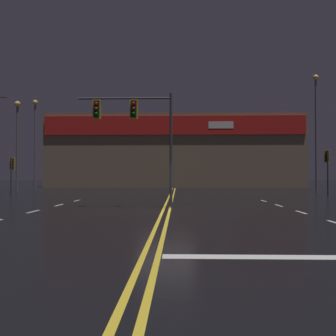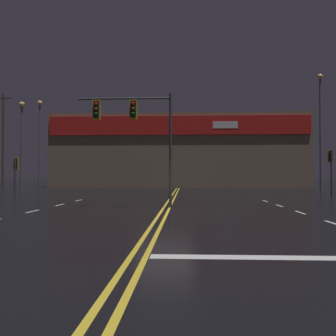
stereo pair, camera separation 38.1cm
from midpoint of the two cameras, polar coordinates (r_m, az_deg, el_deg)
name	(u,v)px [view 2 (the right image)]	position (r m, az deg, el deg)	size (l,w,h in m)	color
ground_plane	(164,212)	(16.53, 0.09, -6.71)	(200.00, 200.00, 0.00)	black
road_markings	(195,217)	(14.56, 4.86, -7.46)	(17.49, 60.00, 0.01)	gold
traffic_signal_median	(133,120)	(18.95, -4.81, 7.27)	(4.73, 0.36, 5.72)	#38383D
traffic_signal_corner_northeast	(331,162)	(31.92, 23.87, 0.86)	(0.42, 0.36, 3.61)	#38383D
traffic_signal_corner_northwest	(16,168)	(32.85, -21.90, 0.06)	(0.42, 0.36, 3.06)	#38383D
streetlight_near_right	(22,134)	(39.69, -21.15, 4.91)	(0.56, 0.56, 8.89)	#59595E
streetlight_median_approach	(40,133)	(44.20, -18.75, 5.06)	(0.56, 0.56, 9.97)	#59595E
streetlight_far_left	(320,118)	(40.24, 22.45, 7.00)	(0.56, 0.56, 11.65)	#59595E
building_backdrop	(179,152)	(53.39, 1.89, 2.44)	(34.46, 10.23, 9.80)	#7A6651
utility_pole_row	(155,143)	(46.23, -1.80, 3.81)	(45.86, 0.26, 11.94)	#4C3828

